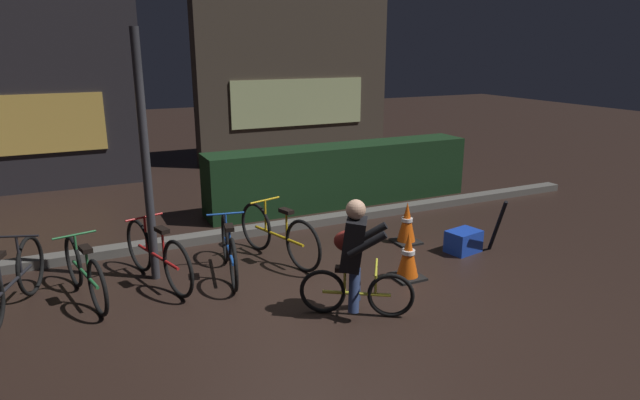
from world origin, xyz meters
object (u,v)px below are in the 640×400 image
object	(u,v)px
parked_bike_leftmost	(10,283)
blue_crate	(463,241)
traffic_cone_far	(407,223)
parked_bike_left_mid	(85,273)
parked_bike_right_mid	(278,235)
closed_umbrella	(497,226)
street_post	(146,160)
cyclist	(355,257)
parked_bike_center_right	(229,249)
parked_bike_center_left	(158,255)
traffic_cone_near	(408,256)

from	to	relation	value
parked_bike_leftmost	blue_crate	size ratio (longest dim) A/B	3.64
traffic_cone_far	blue_crate	distance (m)	0.81
parked_bike_left_mid	blue_crate	world-z (taller)	parked_bike_left_mid
parked_bike_right_mid	traffic_cone_far	distance (m)	1.88
parked_bike_left_mid	closed_umbrella	bearing A→B (deg)	-112.72
street_post	parked_bike_leftmost	bearing A→B (deg)	-168.02
parked_bike_right_mid	cyclist	world-z (taller)	cyclist
street_post	parked_bike_center_right	size ratio (longest dim) A/B	1.90
parked_bike_center_right	parked_bike_center_left	bearing A→B (deg)	92.01
traffic_cone_far	parked_bike_left_mid	bearing A→B (deg)	-179.95
street_post	cyclist	world-z (taller)	street_post
parked_bike_center_left	traffic_cone_far	size ratio (longest dim) A/B	2.68
parked_bike_center_right	parked_bike_right_mid	size ratio (longest dim) A/B	0.95
parked_bike_leftmost	traffic_cone_near	bearing A→B (deg)	-83.77
parked_bike_leftmost	parked_bike_center_right	distance (m)	2.32
parked_bike_right_mid	blue_crate	distance (m)	2.51
parked_bike_left_mid	street_post	bearing A→B (deg)	-83.54
traffic_cone_near	traffic_cone_far	world-z (taller)	traffic_cone_far
parked_bike_leftmost	parked_bike_left_mid	world-z (taller)	parked_bike_leftmost
parked_bike_right_mid	cyclist	bearing A→B (deg)	169.20
parked_bike_leftmost	parked_bike_right_mid	distance (m)	3.04
parked_bike_center_left	closed_umbrella	world-z (taller)	closed_umbrella
cyclist	closed_umbrella	xyz separation A→B (m)	(2.54, 0.67, -0.23)
parked_bike_leftmost	blue_crate	world-z (taller)	parked_bike_leftmost
parked_bike_center_left	blue_crate	distance (m)	3.97
traffic_cone_far	cyclist	bearing A→B (deg)	-137.71
parked_bike_leftmost	parked_bike_center_left	size ratio (longest dim) A/B	1.00
parked_bike_leftmost	traffic_cone_far	world-z (taller)	parked_bike_leftmost
parked_bike_leftmost	blue_crate	xyz separation A→B (m)	(5.40, -0.59, -0.20)
traffic_cone_near	traffic_cone_far	bearing A→B (deg)	56.54
parked_bike_center_left	parked_bike_center_right	xyz separation A→B (m)	(0.82, -0.12, -0.02)
parked_bike_leftmost	parked_bike_center_left	xyz separation A→B (m)	(1.50, 0.15, -0.01)
closed_umbrella	parked_bike_center_left	bearing A→B (deg)	-84.40
parked_bike_center_left	traffic_cone_far	xyz separation A→B (m)	(3.41, -0.11, -0.06)
street_post	cyclist	xyz separation A→B (m)	(1.72, -1.82, -0.82)
street_post	parked_bike_leftmost	distance (m)	1.87
parked_bike_center_right	closed_umbrella	bearing A→B (deg)	-94.17
closed_umbrella	parked_bike_center_right	bearing A→B (deg)	-85.58
parked_bike_leftmost	parked_bike_right_mid	bearing A→B (deg)	-66.53
traffic_cone_near	closed_umbrella	distance (m)	1.53
parked_bike_right_mid	parked_bike_left_mid	bearing A→B (deg)	77.84
parked_bike_center_left	cyclist	size ratio (longest dim) A/B	1.28
cyclist	blue_crate	bearing A→B (deg)	55.37
traffic_cone_near	cyclist	world-z (taller)	cyclist
traffic_cone_near	closed_umbrella	size ratio (longest dim) A/B	0.69
closed_umbrella	traffic_cone_near	bearing A→B (deg)	-65.63
traffic_cone_far	blue_crate	bearing A→B (deg)	-52.02
parked_bike_right_mid	traffic_cone_near	bearing A→B (deg)	-151.76
street_post	parked_bike_right_mid	world-z (taller)	street_post
parked_bike_leftmost	closed_umbrella	world-z (taller)	closed_umbrella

